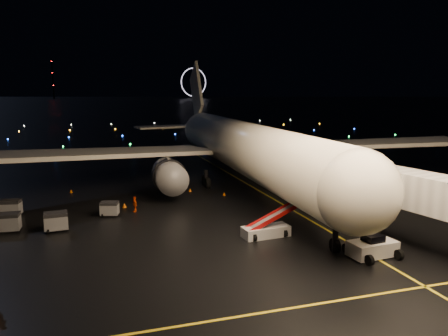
# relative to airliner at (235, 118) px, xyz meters

# --- Properties ---
(ground) EXTENTS (2000.00, 2000.00, 0.00)m
(ground) POSITION_rel_airliner_xyz_m (-10.58, 273.24, -9.52)
(ground) COLOR black
(ground) RESTS_ON ground
(lane_centre) EXTENTS (0.25, 80.00, 0.02)m
(lane_centre) POSITION_rel_airliner_xyz_m (1.42, -11.76, -9.51)
(lane_centre) COLOR yellow
(lane_centre) RESTS_ON ground
(lane_cross) EXTENTS (60.00, 0.25, 0.02)m
(lane_cross) POSITION_rel_airliner_xyz_m (-15.58, -36.76, -9.51)
(lane_cross) COLOR yellow
(lane_cross) RESTS_ON ground
(airliner) EXTENTS (69.37, 66.13, 19.04)m
(airliner) POSITION_rel_airliner_xyz_m (0.00, 0.00, 0.00)
(airliner) COLOR silver
(airliner) RESTS_ON ground
(pushback_tug) EXTENTS (4.05, 2.38, 1.85)m
(pushback_tug) POSITION_rel_airliner_xyz_m (1.36, -30.87, -8.59)
(pushback_tug) COLOR silver
(pushback_tug) RESTS_ON ground
(belt_loader) EXTENTS (6.58, 2.30, 3.13)m
(belt_loader) POSITION_rel_airliner_xyz_m (-5.00, -23.72, -7.95)
(belt_loader) COLOR silver
(belt_loader) RESTS_ON ground
(crew_c) EXTENTS (0.68, 1.08, 1.72)m
(crew_c) POSITION_rel_airliner_xyz_m (-15.69, -11.66, -8.66)
(crew_c) COLOR #E34509
(crew_c) RESTS_ON ground
(safety_cone_0) EXTENTS (0.49, 0.49, 0.46)m
(safety_cone_0) POSITION_rel_airliner_xyz_m (-3.87, -7.21, -9.29)
(safety_cone_0) COLOR orange
(safety_cone_0) RESTS_ON ground
(safety_cone_1) EXTENTS (0.52, 0.52, 0.44)m
(safety_cone_1) POSITION_rel_airliner_xyz_m (-7.58, -3.74, -9.30)
(safety_cone_1) COLOR orange
(safety_cone_1) RESTS_ON ground
(safety_cone_2) EXTENTS (0.55, 0.55, 0.52)m
(safety_cone_2) POSITION_rel_airliner_xyz_m (-16.66, -9.40, -9.26)
(safety_cone_2) COLOR orange
(safety_cone_2) RESTS_ON ground
(safety_cone_3) EXTENTS (0.44, 0.44, 0.45)m
(safety_cone_3) POSITION_rel_airliner_xyz_m (-22.79, 0.34, -9.29)
(safety_cone_3) COLOR orange
(safety_cone_3) RESTS_ON ground
(ferris_wheel) EXTENTS (49.33, 16.80, 52.00)m
(ferris_wheel) POSITION_rel_airliner_xyz_m (159.42, 693.24, 16.48)
(ferris_wheel) COLOR black
(ferris_wheel) RESTS_ON ground
(radio_mast) EXTENTS (1.80, 1.80, 64.00)m
(radio_mast) POSITION_rel_airliner_xyz_m (-70.58, 713.24, 22.48)
(radio_mast) COLOR black
(radio_mast) RESTS_ON ground
(taxiway_lights) EXTENTS (164.00, 92.00, 0.36)m
(taxiway_lights) POSITION_rel_airliner_xyz_m (-10.58, 79.24, -9.34)
(taxiway_lights) COLOR black
(taxiway_lights) RESTS_ON ground
(baggage_cart_0) EXTENTS (2.12, 1.75, 1.56)m
(baggage_cart_0) POSITION_rel_airliner_xyz_m (-18.45, -12.48, -8.74)
(baggage_cart_0) COLOR gray
(baggage_cart_0) RESTS_ON ground
(baggage_cart_1) EXTENTS (2.27, 1.69, 1.83)m
(baggage_cart_1) POSITION_rel_airliner_xyz_m (-23.62, -16.18, -8.60)
(baggage_cart_1) COLOR gray
(baggage_cart_1) RESTS_ON ground
(baggage_cart_2) EXTENTS (2.26, 1.76, 1.75)m
(baggage_cart_2) POSITION_rel_airliner_xyz_m (-28.61, -9.30, -8.64)
(baggage_cart_2) COLOR gray
(baggage_cart_2) RESTS_ON ground
(baggage_cart_3) EXTENTS (2.22, 1.61, 1.82)m
(baggage_cart_3) POSITION_rel_airliner_xyz_m (-27.99, -15.08, -8.61)
(baggage_cart_3) COLOR gray
(baggage_cart_3) RESTS_ON ground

